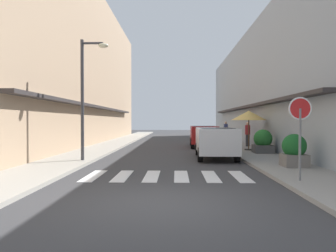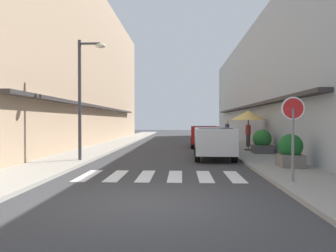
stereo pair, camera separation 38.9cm
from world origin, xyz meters
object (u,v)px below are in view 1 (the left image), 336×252
planter_corner (294,151)px  pedestrian_walking_far (226,131)px  cafe_umbrella (249,116)px  parked_car_near (216,139)px  pedestrian_walking_near (248,134)px  parked_car_mid (204,134)px  planter_midblock (263,142)px  street_lamp (87,86)px  round_street_sign (300,117)px

planter_corner → pedestrian_walking_far: pedestrian_walking_far is taller
cafe_umbrella → parked_car_near: bearing=-125.8°
planter_corner → pedestrian_walking_far: size_ratio=0.72×
planter_corner → pedestrian_walking_near: bearing=87.4°
pedestrian_walking_near → parked_car_mid: bearing=-49.4°
parked_car_mid → planter_midblock: 5.81m
parked_car_near → pedestrian_walking_far: 11.03m
street_lamp → cafe_umbrella: 9.49m
parked_car_mid → planter_corner: 10.46m
planter_midblock → pedestrian_walking_far: (-0.48, 9.33, 0.28)m
parked_car_near → planter_corner: size_ratio=3.69×
planter_corner → pedestrian_walking_far: (-0.26, 14.34, 0.28)m
round_street_sign → planter_corner: 3.18m
street_lamp → planter_corner: street_lamp is taller
parked_car_mid → planter_corner: parked_car_mid is taller
pedestrian_walking_far → round_street_sign: bearing=-24.6°
street_lamp → cafe_umbrella: (8.00, 4.97, -1.17)m
street_lamp → planter_corner: size_ratio=4.29×
parked_car_mid → cafe_umbrella: 4.32m
parked_car_near → cafe_umbrella: (2.30, 3.19, 1.18)m
parked_car_mid → cafe_umbrella: bearing=-56.4°
round_street_sign → planter_corner: round_street_sign is taller
parked_car_near → pedestrian_walking_far: size_ratio=2.68×
round_street_sign → pedestrian_walking_near: size_ratio=1.45×
parked_car_mid → street_lamp: street_lamp is taller
parked_car_mid → planter_midblock: bearing=-62.7°
parked_car_mid → street_lamp: 10.44m
parked_car_mid → street_lamp: (-5.70, -8.43, 2.35)m
round_street_sign → street_lamp: bearing=148.0°
planter_midblock → pedestrian_walking_far: size_ratio=0.75×
parked_car_mid → pedestrian_walking_near: (2.86, -0.70, 0.05)m
parked_car_near → round_street_sign: bearing=-76.2°
pedestrian_walking_far → parked_car_mid: bearing=-50.1°
planter_midblock → pedestrian_walking_near: (0.20, 4.46, 0.26)m
cafe_umbrella → pedestrian_walking_far: size_ratio=1.38×
planter_midblock → pedestrian_walking_far: pedestrian_walking_far is taller
round_street_sign → cafe_umbrella: round_street_sign is taller
parked_car_near → street_lamp: size_ratio=0.86×
street_lamp → pedestrian_walking_near: size_ratio=3.17×
cafe_umbrella → pedestrian_walking_near: 3.04m
cafe_umbrella → pedestrian_walking_near: bearing=78.5°
cafe_umbrella → planter_corner: size_ratio=1.90×
parked_car_mid → round_street_sign: 13.10m
round_street_sign → planter_midblock: 7.98m
parked_car_near → parked_car_mid: size_ratio=1.05×
street_lamp → planter_midblock: bearing=21.4°
round_street_sign → parked_car_mid: bearing=96.8°
planter_corner → round_street_sign: bearing=-107.4°
parked_car_mid → cafe_umbrella: size_ratio=1.84×
street_lamp → pedestrian_walking_far: 15.03m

